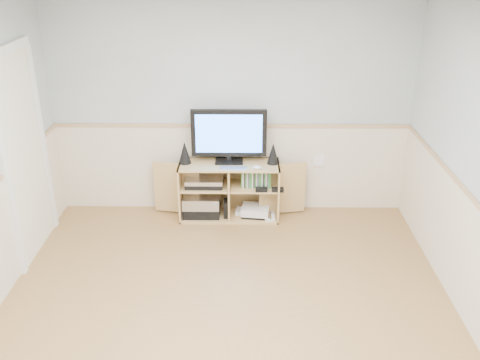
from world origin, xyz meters
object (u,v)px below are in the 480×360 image
Objects in this scene: monitor at (229,134)px; keyboard at (233,168)px; media_cabinet at (229,188)px; game_consoles at (254,211)px.

monitor is 0.38m from keyboard.
keyboard is at bearing -75.55° from media_cabinet.
keyboard is at bearing -151.99° from game_consoles.
game_consoles is at bearing -11.87° from monitor.
monitor is at bearing -90.00° from media_cabinet.
monitor is 1.81× the size of game_consoles.
keyboard is 0.65m from game_consoles.
media_cabinet is at bearing 108.39° from keyboard.
media_cabinet is at bearing 90.00° from monitor.
keyboard is at bearing -75.28° from monitor.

